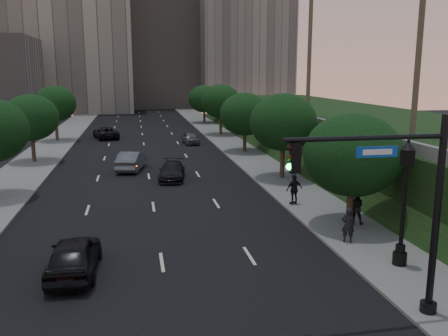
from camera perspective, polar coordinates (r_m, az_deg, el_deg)
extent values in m
plane|color=black|center=(17.13, -6.45, -17.63)|extent=(160.00, 160.00, 0.00)
cube|color=black|center=(45.72, -9.32, 0.86)|extent=(16.00, 140.00, 0.02)
cube|color=slate|center=(47.05, 3.25, 1.38)|extent=(4.50, 140.00, 0.15)
cube|color=slate|center=(46.64, -22.01, 0.46)|extent=(4.50, 140.00, 0.15)
cube|color=black|center=(49.11, 17.31, 3.57)|extent=(18.00, 90.00, 4.00)
cube|color=slate|center=(45.49, 7.92, 6.37)|extent=(0.35, 90.00, 0.70)
cube|color=gray|center=(108.02, -18.25, 15.01)|extent=(26.00, 20.00, 32.00)
cube|color=gray|center=(117.25, -7.50, 13.68)|extent=(22.00, 18.00, 26.00)
cube|color=gray|center=(114.14, 2.05, 16.34)|extent=(20.00, 22.00, 36.00)
cylinder|color=#38281C|center=(26.47, 14.92, -3.99)|extent=(0.36, 0.36, 2.86)
ellipsoid|color=black|center=(25.92, 15.21, 1.56)|extent=(5.20, 5.20, 4.42)
cylinder|color=#38281C|center=(37.33, 7.04, 1.04)|extent=(0.36, 0.36, 3.21)
ellipsoid|color=black|center=(36.91, 7.15, 5.50)|extent=(5.20, 5.20, 4.42)
cylinder|color=#38281C|center=(49.73, 2.49, 3.51)|extent=(0.36, 0.36, 2.86)
ellipsoid|color=black|center=(49.44, 2.52, 6.50)|extent=(5.20, 5.20, 4.42)
cylinder|color=#38281C|center=(63.32, -0.40, 5.40)|extent=(0.36, 0.36, 3.21)
ellipsoid|color=black|center=(63.08, -0.40, 8.04)|extent=(5.20, 5.20, 4.42)
cylinder|color=#38281C|center=(78.07, -2.38, 6.41)|extent=(0.36, 0.36, 2.86)
ellipsoid|color=black|center=(77.89, -2.40, 8.32)|extent=(5.20, 5.20, 4.42)
cylinder|color=#38281C|center=(47.38, -21.97, 2.37)|extent=(0.36, 0.36, 2.99)
ellipsoid|color=black|center=(47.07, -22.22, 5.64)|extent=(5.00, 5.00, 4.25)
cylinder|color=#38281C|center=(61.04, -19.50, 4.54)|extent=(0.36, 0.36, 3.26)
ellipsoid|color=black|center=(60.79, -19.69, 7.30)|extent=(5.00, 5.00, 4.25)
cylinder|color=#4C4233|center=(34.38, 22.44, 13.45)|extent=(0.40, 0.40, 12.00)
cylinder|color=#4C4233|center=(48.13, 10.29, 14.80)|extent=(0.40, 0.40, 14.50)
cylinder|color=black|center=(17.37, 24.18, -5.64)|extent=(0.24, 0.24, 7.00)
cylinder|color=black|center=(18.54, 23.33, -15.30)|extent=(0.56, 0.56, 0.50)
cylinder|color=black|center=(15.40, 16.74, 3.48)|extent=(5.40, 0.16, 0.16)
cube|color=black|center=(14.58, 8.55, 1.22)|extent=(0.32, 0.22, 0.95)
sphere|color=black|center=(14.47, 7.92, 2.49)|extent=(0.20, 0.20, 0.20)
sphere|color=#3F2B0A|center=(14.52, 7.89, 1.32)|extent=(0.20, 0.20, 0.20)
sphere|color=#19F24C|center=(14.57, 7.86, 0.16)|extent=(0.20, 0.20, 0.20)
cube|color=blue|center=(15.66, 17.95, 1.86)|extent=(1.40, 0.05, 0.35)
cylinder|color=black|center=(22.16, 20.35, -10.33)|extent=(0.60, 0.60, 0.70)
cylinder|color=black|center=(21.99, 20.44, -9.12)|extent=(0.40, 0.40, 0.40)
cylinder|color=black|center=(21.40, 20.81, -4.22)|extent=(0.18, 0.18, 3.60)
cube|color=black|center=(20.97, 21.20, 1.19)|extent=(0.42, 0.42, 0.70)
cone|color=black|center=(20.89, 21.30, 2.54)|extent=(0.64, 0.64, 0.35)
sphere|color=black|center=(20.86, 21.34, 3.08)|extent=(0.14, 0.14, 0.14)
imported|color=black|center=(20.99, -17.61, -10.01)|extent=(2.07, 4.85, 1.63)
imported|color=#52555A|center=(41.49, -11.05, 0.87)|extent=(2.82, 5.28, 1.65)
imported|color=black|center=(62.06, -14.05, 4.15)|extent=(3.82, 5.95, 1.53)
imported|color=black|center=(37.40, -6.29, -0.37)|extent=(2.55, 4.90, 1.36)
imported|color=#505357|center=(55.81, -4.06, 3.59)|extent=(1.97, 4.14, 1.37)
imported|color=black|center=(23.96, 14.69, -6.66)|extent=(0.73, 0.59, 1.72)
imported|color=black|center=(26.90, 15.55, -4.56)|extent=(1.11, 1.01, 1.85)
imported|color=black|center=(30.01, 8.45, -2.55)|extent=(1.20, 0.72, 1.91)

